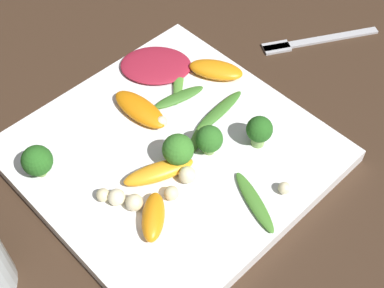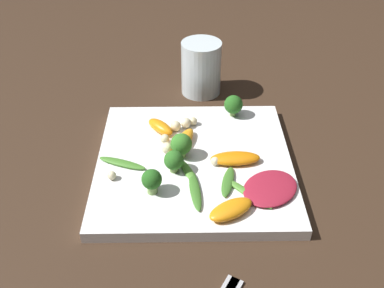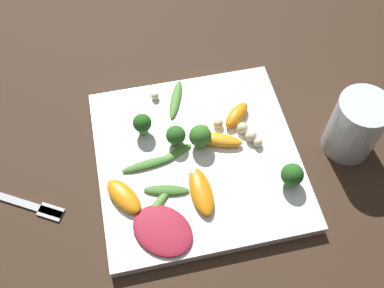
# 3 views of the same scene
# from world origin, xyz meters

# --- Properties ---
(ground_plane) EXTENTS (2.40, 2.40, 0.00)m
(ground_plane) POSITION_xyz_m (0.00, 0.00, 0.00)
(ground_plane) COLOR #382619
(plate) EXTENTS (0.31, 0.31, 0.02)m
(plate) POSITION_xyz_m (0.00, 0.00, 0.01)
(plate) COLOR white
(plate) RESTS_ON ground_plane
(fork) EXTENTS (0.10, 0.15, 0.01)m
(fork) POSITION_xyz_m (-0.02, 0.27, 0.00)
(fork) COLOR #B2B2B7
(fork) RESTS_ON ground_plane
(radicchio_leaf_0) EXTENTS (0.11, 0.11, 0.01)m
(radicchio_leaf_0) POSITION_xyz_m (-0.11, 0.07, 0.02)
(radicchio_leaf_0) COLOR maroon
(radicchio_leaf_0) RESTS_ON plate
(orange_segment_0) EXTENTS (0.06, 0.06, 0.02)m
(orange_segment_0) POSITION_xyz_m (0.06, -0.08, 0.03)
(orange_segment_0) COLOR orange
(orange_segment_0) RESTS_ON plate
(orange_segment_1) EXTENTS (0.05, 0.08, 0.02)m
(orange_segment_1) POSITION_xyz_m (0.02, -0.03, 0.03)
(orange_segment_1) COLOR orange
(orange_segment_1) RESTS_ON plate
(orange_segment_2) EXTENTS (0.07, 0.06, 0.02)m
(orange_segment_2) POSITION_xyz_m (-0.05, 0.12, 0.03)
(orange_segment_2) COLOR orange
(orange_segment_2) RESTS_ON plate
(orange_segment_3) EXTENTS (0.08, 0.03, 0.02)m
(orange_segment_3) POSITION_xyz_m (-0.06, 0.01, 0.03)
(orange_segment_3) COLOR orange
(orange_segment_3) RESTS_ON plate
(broccoli_floret_0) EXTENTS (0.03, 0.03, 0.04)m
(broccoli_floret_0) POSITION_xyz_m (0.06, 0.07, 0.04)
(broccoli_floret_0) COLOR #84AD5B
(broccoli_floret_0) RESTS_ON plate
(broccoli_floret_1) EXTENTS (0.03, 0.03, 0.04)m
(broccoli_floret_1) POSITION_xyz_m (0.02, -0.01, 0.04)
(broccoli_floret_1) COLOR #7A9E51
(broccoli_floret_1) RESTS_ON plate
(broccoli_floret_2) EXTENTS (0.03, 0.03, 0.04)m
(broccoli_floret_2) POSITION_xyz_m (-0.07, -0.12, 0.04)
(broccoli_floret_2) COLOR #7A9E51
(broccoli_floret_2) RESTS_ON plate
(broccoli_floret_3) EXTENTS (0.03, 0.03, 0.04)m
(broccoli_floret_3) POSITION_xyz_m (0.03, 0.03, 0.04)
(broccoli_floret_3) COLOR #7A9E51
(broccoli_floret_3) RESTS_ON plate
(arugula_sprig_0) EXTENTS (0.08, 0.04, 0.01)m
(arugula_sprig_0) POSITION_xyz_m (0.11, 0.01, 0.02)
(arugula_sprig_0) COLOR #47842D
(arugula_sprig_0) RESTS_ON plate
(arugula_sprig_1) EXTENTS (0.04, 0.06, 0.01)m
(arugula_sprig_1) POSITION_xyz_m (0.01, 0.03, 0.02)
(arugula_sprig_1) COLOR #518E33
(arugula_sprig_1) RESTS_ON plate
(arugula_sprig_2) EXTENTS (0.02, 0.09, 0.01)m
(arugula_sprig_2) POSITION_xyz_m (0.00, 0.08, 0.02)
(arugula_sprig_2) COLOR #3D7528
(arugula_sprig_2) RESTS_ON plate
(arugula_sprig_3) EXTENTS (0.07, 0.08, 0.01)m
(arugula_sprig_3) POSITION_xyz_m (-0.07, 0.08, 0.02)
(arugula_sprig_3) COLOR #518E33
(arugula_sprig_3) RESTS_ON plate
(arugula_sprig_4) EXTENTS (0.03, 0.07, 0.01)m
(arugula_sprig_4) POSITION_xyz_m (-0.05, 0.06, 0.02)
(arugula_sprig_4) COLOR #3D7528
(arugula_sprig_4) RESTS_ON plate
(macadamia_nut_0) EXTENTS (0.02, 0.02, 0.02)m
(macadamia_nut_0) POSITION_xyz_m (0.04, -0.02, 0.03)
(macadamia_nut_0) COLOR beige
(macadamia_nut_0) RESTS_ON plate
(macadamia_nut_1) EXTENTS (0.01, 0.01, 0.01)m
(macadamia_nut_1) POSITION_xyz_m (-0.03, 0.01, 0.03)
(macadamia_nut_1) COLOR beige
(macadamia_nut_1) RESTS_ON plate
(macadamia_nut_2) EXTENTS (0.02, 0.02, 0.02)m
(macadamia_nut_2) POSITION_xyz_m (0.05, -0.04, 0.03)
(macadamia_nut_2) COLOR beige
(macadamia_nut_2) RESTS_ON plate
(macadamia_nut_3) EXTENTS (0.01, 0.01, 0.01)m
(macadamia_nut_3) POSITION_xyz_m (0.00, -0.10, 0.03)
(macadamia_nut_3) COLOR beige
(macadamia_nut_3) RESTS_ON plate
(macadamia_nut_4) EXTENTS (0.02, 0.02, 0.02)m
(macadamia_nut_4) POSITION_xyz_m (0.03, -0.08, 0.03)
(macadamia_nut_4) COLOR beige
(macadamia_nut_4) RESTS_ON plate
(macadamia_nut_5) EXTENTS (0.02, 0.02, 0.02)m
(macadamia_nut_5) POSITION_xyz_m (0.01, -0.09, 0.03)
(macadamia_nut_5) COLOR beige
(macadamia_nut_5) RESTS_ON plate
(macadamia_nut_6) EXTENTS (0.01, 0.01, 0.01)m
(macadamia_nut_6) POSITION_xyz_m (0.12, 0.05, 0.03)
(macadamia_nut_6) COLOR beige
(macadamia_nut_6) RESTS_ON plate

